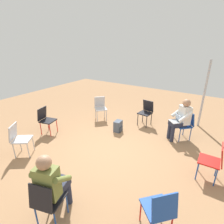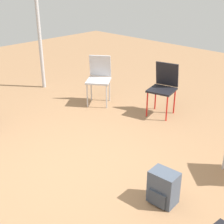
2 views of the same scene
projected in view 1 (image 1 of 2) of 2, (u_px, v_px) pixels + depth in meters
The scene contains 13 objects.
ground_plane at pixel (110, 151), 4.67m from camera, with size 14.00×14.00×0.00m, color #99704C.
chair_southwest at pixel (100, 107), 6.40m from camera, with size 0.58×0.59×0.85m.
chair_east at pixel (47, 200), 2.63m from camera, with size 0.53×0.50×0.85m.
chair_southeast at pixel (19, 137), 4.34m from camera, with size 0.57×0.58×0.85m.
chair_northwest at pixel (185, 123), 5.09m from camera, with size 0.58×0.58×0.85m.
chair_south at pixel (46, 119), 5.40m from camera, with size 0.48×0.52×0.85m.
chair_northeast at pixel (160, 209), 2.49m from camera, with size 0.58×0.59×0.85m.
chair_north at pixel (214, 160), 3.52m from camera, with size 0.41×0.44×0.85m.
chair_west at pixel (146, 111), 5.99m from camera, with size 0.48×0.44×0.85m.
person_with_laptop at pixel (181, 118), 4.98m from camera, with size 0.64×0.64×1.24m.
person_in_olive at pixel (52, 182), 2.70m from camera, with size 0.59×0.58×1.24m.
backpack_near_laptop_user at pixel (118, 127), 5.63m from camera, with size 0.29×0.26×0.36m.
tent_pole_near at pixel (204, 95), 5.64m from camera, with size 0.07×0.07×2.22m, color #B2B2B7.
Camera 1 is at (3.27, 2.20, 2.71)m, focal length 28.00 mm.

